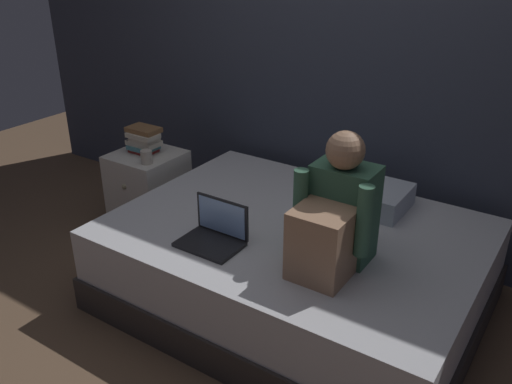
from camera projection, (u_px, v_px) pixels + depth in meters
name	position (u px, v px, depth m)	size (l,w,h in m)	color
ground_plane	(236.00, 316.00, 3.06)	(8.00, 8.00, 0.00)	brown
wall_back	(345.00, 40.00, 3.38)	(5.60, 0.10, 2.70)	#383D4C
bed	(295.00, 265.00, 3.08)	(2.00, 1.50, 0.50)	#332D2B
nightstand	(149.00, 192.00, 3.85)	(0.44, 0.46, 0.58)	beige
person_sitting	(335.00, 217.00, 2.53)	(0.39, 0.44, 0.66)	#38664C
laptop	(215.00, 233.00, 2.79)	(0.32, 0.23, 0.22)	black
pillow	(359.00, 193.00, 3.19)	(0.56, 0.36, 0.13)	silver
book_stack	(144.00, 140.00, 3.70)	(0.24, 0.16, 0.18)	#9E2D28
mug	(146.00, 157.00, 3.55)	(0.08, 0.08, 0.09)	#BCB2A3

